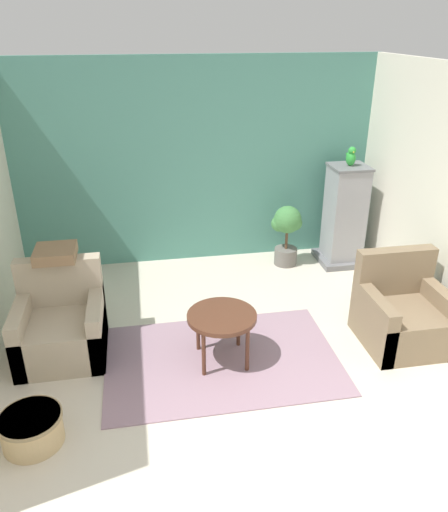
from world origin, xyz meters
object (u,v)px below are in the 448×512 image
armchair_left (62,327)px  birdcage (344,217)px  wicker_basket (32,428)px  coffee_table (222,320)px  parrot (351,157)px  potted_plant (287,229)px  armchair_right (403,316)px

armchair_left → birdcage: birdcage is taller
wicker_basket → armchair_left: bearing=84.5°
coffee_table → birdcage: (1.83, 1.76, 0.17)m
parrot → potted_plant: (-0.71, 0.04, -0.88)m
birdcage → potted_plant: bearing=176.4°
birdcage → potted_plant: size_ratio=1.63×
parrot → potted_plant: 1.13m
parrot → potted_plant: bearing=176.5°
armchair_left → parrot: parrot is taller
birdcage → wicker_basket: (-3.34, -2.48, -0.46)m
coffee_table → parrot: 2.70m
wicker_basket → coffee_table: bearing=25.4°
armchair_left → armchair_right: (3.12, -0.36, 0.00)m
armchair_right → parrot: parrot is taller
armchair_left → birdcage: size_ratio=0.68×
parrot → potted_plant: size_ratio=0.30×
birdcage → potted_plant: 0.72m
coffee_table → armchair_right: bearing=0.5°
armchair_left → wicker_basket: size_ratio=1.85×
coffee_table → armchair_right: 1.73m
coffee_table → wicker_basket: coffee_table is taller
coffee_table → potted_plant: size_ratio=0.80×
coffee_table → armchair_left: 1.46m
coffee_table → potted_plant: potted_plant is taller
coffee_table → potted_plant: (1.12, 1.81, 0.04)m
armchair_right → potted_plant: (-0.60, 1.80, 0.19)m
coffee_table → armchair_left: (-1.40, 0.37, -0.16)m
armchair_left → parrot: bearing=23.3°
coffee_table → birdcage: bearing=43.9°
potted_plant → armchair_right: bearing=-71.5°
birdcage → parrot: 0.75m
armchair_right → birdcage: birdcage is taller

